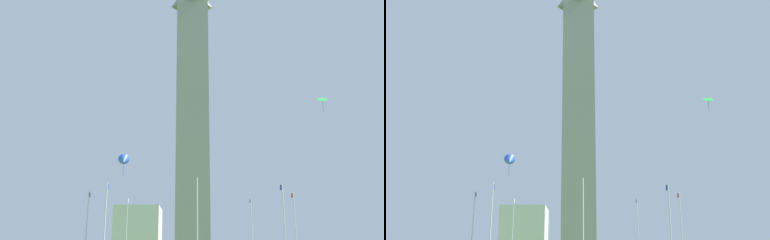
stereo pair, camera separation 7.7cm
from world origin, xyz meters
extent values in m
cube|color=gray|center=(0.00, 0.00, 19.71)|extent=(4.93, 4.93, 39.41)
cylinder|color=silver|center=(15.00, 0.00, 4.41)|extent=(0.14, 0.14, 8.81)
cube|color=#1E2D99|center=(15.55, 0.00, 8.36)|extent=(1.00, 0.03, 0.64)
cylinder|color=silver|center=(10.60, 10.60, 4.41)|extent=(0.14, 0.14, 8.81)
cube|color=white|center=(11.15, 10.60, 8.36)|extent=(1.00, 0.03, 0.64)
cylinder|color=silver|center=(0.00, 15.00, 4.41)|extent=(0.14, 0.14, 8.81)
cube|color=#1E2D99|center=(0.55, 15.00, 8.36)|extent=(1.00, 0.03, 0.64)
cylinder|color=silver|center=(-10.60, 10.60, 4.41)|extent=(0.14, 0.14, 8.81)
cube|color=#1E2D99|center=(-10.05, 10.60, 8.36)|extent=(1.00, 0.03, 0.64)
cylinder|color=silver|center=(-15.00, 0.00, 4.41)|extent=(0.14, 0.14, 8.81)
cube|color=#1E2D99|center=(-14.45, 0.00, 8.36)|extent=(1.00, 0.03, 0.64)
cylinder|color=silver|center=(-10.60, -10.60, 4.41)|extent=(0.14, 0.14, 8.81)
cube|color=#1E2D99|center=(-10.05, -10.60, 8.36)|extent=(1.00, 0.03, 0.64)
cylinder|color=silver|center=(0.00, -15.00, 4.41)|extent=(0.14, 0.14, 8.81)
cube|color=red|center=(0.55, -15.00, 8.36)|extent=(1.00, 0.03, 0.64)
cylinder|color=silver|center=(10.60, -10.60, 4.41)|extent=(0.14, 0.14, 8.81)
cube|color=#1E2D99|center=(11.15, -10.60, 8.36)|extent=(1.00, 0.03, 0.64)
cone|color=blue|center=(-13.96, 8.32, 10.87)|extent=(1.76, 1.46, 1.66)
cylinder|color=#233C9D|center=(-13.96, 8.32, 9.86)|extent=(0.04, 0.04, 1.52)
cube|color=green|center=(-20.67, -12.67, 16.20)|extent=(0.82, 0.99, 0.59)
cylinder|color=#208035|center=(-20.67, -12.67, 15.46)|extent=(0.04, 0.04, 1.11)
cube|color=beige|center=(51.28, 11.92, 4.79)|extent=(25.29, 10.88, 9.58)
camera|label=1|loc=(-59.09, 2.26, 2.90)|focal=37.31mm
camera|label=2|loc=(-59.09, 2.19, 2.90)|focal=37.31mm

